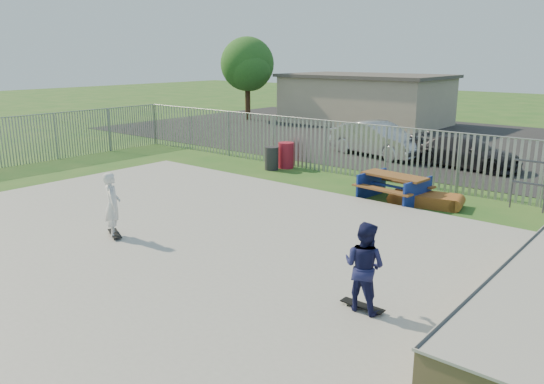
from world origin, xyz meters
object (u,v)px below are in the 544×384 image
Objects in this scene: funbox at (426,199)px; skater_white at (113,205)px; trash_bin_red at (286,155)px; car_silver at (377,139)px; car_dark at (466,152)px; trash_bin_grey at (272,158)px; skater_navy at (364,266)px; picnic_table at (394,188)px; tree_left at (247,64)px.

funbox is 9.12m from skater_white.
skater_white is at bearing -76.93° from trash_bin_red.
car_dark is (3.99, 0.01, -0.13)m from car_silver.
skater_navy is (9.02, -8.36, 0.49)m from trash_bin_grey.
picnic_table is 7.86m from skater_navy.
car_dark is 2.71× the size of skater_navy.
funbox is 2.16× the size of trash_bin_grey.
trash_bin_red is (-6.66, 1.59, 0.33)m from funbox.
tree_left reaches higher than trash_bin_grey.
picnic_table is at bearing -11.11° from trash_bin_grey.
skater_navy is (7.24, -13.62, 0.17)m from car_silver.
car_dark is 14.53m from skater_white.
trash_bin_grey is 0.20× the size of car_silver.
picnic_table is 2.08× the size of trash_bin_red.
trash_bin_grey is 7.81m from car_dark.
trash_bin_grey is at bearing 173.09° from car_silver.
trash_bin_grey is 0.21× the size of car_dark.
tree_left is (-18.79, 12.65, 3.61)m from funbox.
funbox is 6.95m from trash_bin_grey.
tree_left reaches higher than picnic_table.
tree_left is at bearing -21.66° from skater_white.
trash_bin_grey is 0.58× the size of skater_navy.
trash_bin_red is 9.77m from skater_white.
picnic_table is 1.03m from funbox.
tree_left reaches higher than trash_bin_red.
trash_bin_grey is (-5.90, 1.16, 0.03)m from picnic_table.
picnic_table is at bearing -66.01° from skater_navy.
picnic_table reaches higher than funbox.
tree_left is at bearing 133.38° from funbox.
car_dark reaches higher than trash_bin_red.
tree_left is 3.56× the size of skater_white.
skater_white is at bearing 5.04° from skater_navy.
skater_white is (-4.45, -7.92, 0.76)m from funbox.
trash_bin_red is at bearing 153.93° from funbox.
skater_navy is (20.93, -20.05, -2.85)m from tree_left.
funbox is at bearing -33.94° from tree_left.
picnic_table is 7.63m from car_silver.
trash_bin_red is 0.67m from trash_bin_grey.
picnic_table is at bearing -17.51° from trash_bin_red.
tree_left is 3.56× the size of skater_navy.
car_silver is (-4.12, 6.42, 0.35)m from picnic_table.
picnic_table is at bearing -80.77° from skater_white.
picnic_table is 0.47× the size of car_silver.
tree_left is at bearing 149.77° from picnic_table.
trash_bin_grey is at bearing 159.45° from funbox.
picnic_table is 0.50× the size of car_dark.
skater_white is at bearing -108.65° from picnic_table.
picnic_table is at bearing -135.50° from car_silver.
funbox is 1.91× the size of trash_bin_red.
trash_bin_red is at bearing 70.99° from trash_bin_grey.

